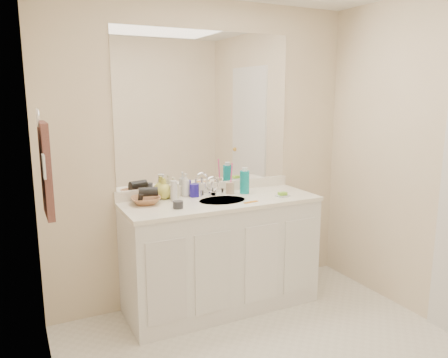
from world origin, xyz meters
TOP-DOWN VIEW (x-y plane):
  - wall_back at (0.00, 1.30)m, footprint 2.60×0.02m
  - wall_left at (-1.30, 0.00)m, footprint 0.02×2.60m
  - vanity_cabinet at (0.00, 1.02)m, footprint 1.50×0.55m
  - countertop at (0.00, 1.02)m, footprint 1.52×0.57m
  - backsplash at (0.00, 1.29)m, footprint 1.52×0.03m
  - sink_basin at (0.00, 1.00)m, footprint 0.37×0.37m
  - faucet at (0.00, 1.18)m, footprint 0.02×0.02m
  - mirror at (0.00, 1.29)m, footprint 1.48×0.01m
  - blue_mug at (-0.15, 1.20)m, footprint 0.08×0.08m
  - tan_cup at (0.16, 1.17)m, footprint 0.09×0.09m
  - toothbrush at (0.17, 1.17)m, footprint 0.01×0.04m
  - mouthwash_bottle at (0.27, 1.13)m, footprint 0.09×0.09m
  - soap_dish at (0.48, 0.90)m, footprint 0.11×0.09m
  - green_soap at (0.48, 0.90)m, footprint 0.07×0.05m
  - orange_comb at (0.16, 0.85)m, footprint 0.13×0.04m
  - dark_jar at (-0.39, 0.93)m, footprint 0.09×0.09m
  - extra_white_bottle at (-0.34, 1.14)m, footprint 0.06×0.06m
  - soap_bottle_white at (-0.20, 1.25)m, footprint 0.08×0.08m
  - soap_bottle_cream at (-0.31, 1.23)m, footprint 0.08×0.08m
  - soap_bottle_yellow at (-0.38, 1.25)m, footprint 0.15×0.15m
  - wicker_basket at (-0.56, 1.15)m, footprint 0.26×0.26m
  - hair_dryer at (-0.54, 1.15)m, footprint 0.15×0.10m
  - towel_ring at (-1.27, 0.77)m, footprint 0.01×0.11m
  - hand_towel at (-1.25, 0.77)m, footprint 0.04×0.32m
  - switch_plate at (-1.27, 0.57)m, footprint 0.01×0.08m

SIDE VIEW (x-z plane):
  - vanity_cabinet at x=0.00m, z-range 0.00..0.85m
  - countertop at x=0.00m, z-range 0.85..0.88m
  - sink_basin at x=0.00m, z-range 0.86..0.88m
  - orange_comb at x=0.16m, z-range 0.88..0.89m
  - soap_dish at x=0.48m, z-range 0.88..0.89m
  - green_soap at x=0.48m, z-range 0.89..0.92m
  - dark_jar at x=-0.39m, z-range 0.88..0.93m
  - wicker_basket at x=-0.56m, z-range 0.88..0.93m
  - backsplash at x=0.00m, z-range 0.88..0.96m
  - tan_cup at x=0.16m, z-range 0.88..0.97m
  - blue_mug at x=-0.15m, z-range 0.88..0.98m
  - faucet at x=0.00m, z-range 0.88..0.99m
  - extra_white_bottle at x=-0.34m, z-range 0.88..1.04m
  - soap_bottle_yellow at x=-0.38m, z-range 0.88..1.04m
  - soap_bottle_cream at x=-0.31m, z-range 0.88..1.04m
  - hair_dryer at x=-0.54m, z-range 0.94..1.00m
  - soap_bottle_white at x=-0.20m, z-range 0.88..1.06m
  - mouthwash_bottle at x=0.27m, z-range 0.88..1.07m
  - toothbrush at x=0.17m, z-range 0.93..1.13m
  - wall_back at x=0.00m, z-range 0.00..2.40m
  - wall_left at x=-1.30m, z-range 0.00..2.40m
  - hand_towel at x=-1.25m, z-range 0.98..1.52m
  - switch_plate at x=-1.27m, z-range 1.24..1.36m
  - towel_ring at x=-1.27m, z-range 1.49..1.61m
  - mirror at x=0.00m, z-range 0.96..2.16m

